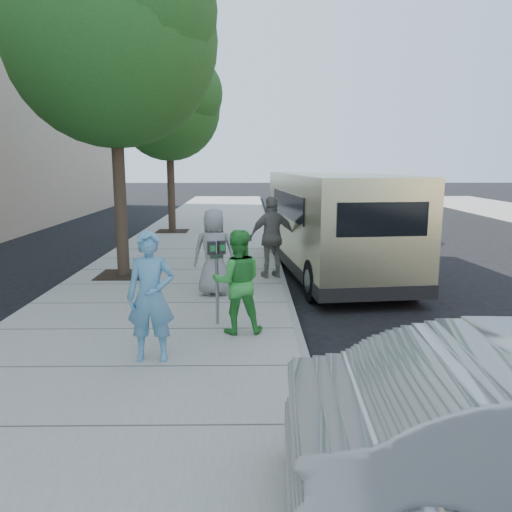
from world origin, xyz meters
name	(u,v)px	position (x,y,z in m)	size (l,w,h in m)	color
ground	(214,310)	(0.00, 0.00, 0.00)	(120.00, 120.00, 0.00)	black
sidewalk	(162,306)	(-1.00, 0.00, 0.07)	(5.00, 60.00, 0.15)	gray
curb_face	(290,306)	(1.44, 0.00, 0.07)	(0.12, 60.00, 0.16)	gray
tree_near	(114,32)	(-2.25, 2.40, 5.55)	(4.62, 4.60, 7.53)	black
tree_far	(170,104)	(-2.25, 10.00, 4.88)	(3.92, 3.80, 6.49)	black
parking_meter	(217,264)	(0.14, -1.26, 1.15)	(0.30, 0.20, 1.38)	gray
van	(334,223)	(2.73, 2.92, 1.32)	(2.92, 6.93, 2.50)	#C6C18E
person_officer	(151,297)	(-0.64, -2.76, 1.02)	(0.64, 0.42, 1.75)	#5A99BF
person_green_shirt	(238,282)	(0.49, -1.67, 0.96)	(0.79, 0.61, 1.62)	green
person_gray_shirt	(214,252)	(-0.02, 0.60, 1.02)	(0.85, 0.55, 1.74)	gray
person_striped_polo	(272,237)	(1.20, 2.13, 1.09)	(1.10, 0.46, 1.87)	gray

